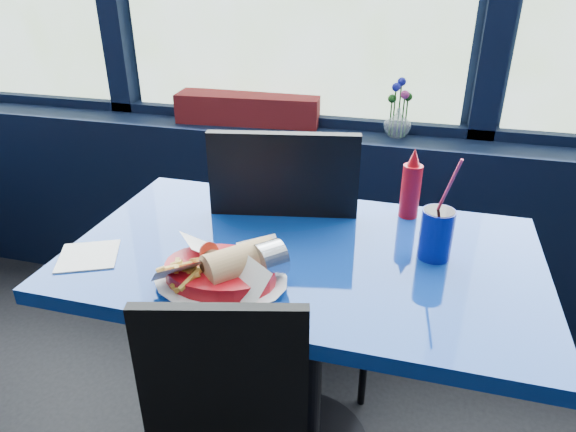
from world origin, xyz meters
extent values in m
cube|color=black|center=(0.00, 2.87, 0.40)|extent=(5.00, 0.26, 0.80)
cube|color=black|center=(0.00, 2.95, 0.81)|extent=(4.80, 0.08, 0.06)
cylinder|color=black|center=(0.30, 2.00, 0.34)|extent=(0.12, 0.12, 0.68)
cube|color=navy|center=(0.30, 2.00, 0.73)|extent=(1.20, 0.70, 0.04)
cube|color=black|center=(0.22, 1.62, 0.62)|extent=(0.35, 0.12, 0.41)
cube|color=black|center=(0.23, 2.40, 0.48)|extent=(0.53, 0.53, 0.04)
cube|color=black|center=(0.19, 2.19, 0.75)|extent=(0.43, 0.11, 0.49)
cylinder|color=black|center=(0.39, 2.63, 0.23)|extent=(0.03, 0.03, 0.46)
cylinder|color=black|center=(0.46, 2.25, 0.23)|extent=(0.03, 0.03, 0.46)
cylinder|color=black|center=(0.01, 2.55, 0.23)|extent=(0.03, 0.03, 0.46)
cylinder|color=black|center=(0.08, 2.17, 0.23)|extent=(0.03, 0.03, 0.46)
cube|color=maroon|center=(-0.16, 2.90, 0.86)|extent=(0.61, 0.20, 0.12)
imported|color=silver|center=(0.46, 2.87, 0.85)|extent=(0.13, 0.14, 0.11)
cylinder|color=#1E5919|center=(0.45, 2.87, 0.89)|extent=(0.01, 0.01, 0.18)
sphere|color=#1E23B1|center=(0.45, 2.87, 0.99)|extent=(0.03, 0.03, 0.03)
cylinder|color=#1E5919|center=(0.48, 2.86, 0.88)|extent=(0.01, 0.01, 0.15)
sphere|color=#CD3C88|center=(0.48, 2.86, 0.97)|extent=(0.03, 0.03, 0.03)
cylinder|color=#1E5919|center=(0.46, 2.89, 0.90)|extent=(0.01, 0.01, 0.20)
sphere|color=#1E23B1|center=(0.46, 2.89, 1.01)|extent=(0.03, 0.03, 0.03)
cylinder|color=#1E5919|center=(0.43, 2.88, 0.87)|extent=(0.01, 0.01, 0.13)
sphere|color=#1E5919|center=(0.43, 2.88, 0.95)|extent=(0.03, 0.03, 0.03)
cylinder|color=#1E5919|center=(0.49, 2.88, 0.87)|extent=(0.01, 0.01, 0.14)
sphere|color=#1E5919|center=(0.49, 2.88, 0.96)|extent=(0.03, 0.03, 0.03)
cylinder|color=#B00B14|center=(0.15, 1.80, 0.78)|extent=(0.34, 0.34, 0.05)
cylinder|color=white|center=(0.15, 1.80, 0.76)|extent=(0.33, 0.33, 0.00)
cylinder|color=silver|center=(0.26, 1.84, 0.81)|extent=(0.11, 0.10, 0.09)
sphere|color=brown|center=(0.14, 1.78, 0.81)|extent=(0.06, 0.06, 0.06)
cylinder|color=red|center=(0.13, 1.79, 0.84)|extent=(0.06, 0.06, 0.01)
cylinder|color=#B00B14|center=(0.55, 2.28, 0.83)|extent=(0.06, 0.06, 0.16)
cone|color=#B00B14|center=(0.55, 2.28, 0.93)|extent=(0.04, 0.04, 0.05)
cylinder|color=navy|center=(0.63, 2.05, 0.82)|extent=(0.08, 0.08, 0.13)
cylinder|color=black|center=(0.63, 2.05, 0.88)|extent=(0.07, 0.07, 0.01)
cylinder|color=#FE355B|center=(0.64, 2.05, 0.94)|extent=(0.05, 0.05, 0.18)
cube|color=white|center=(-0.22, 1.82, 0.75)|extent=(0.19, 0.19, 0.00)
camera|label=1|loc=(0.56, 0.88, 1.43)|focal=32.00mm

